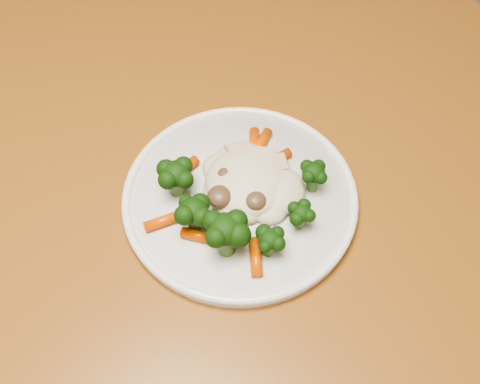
{
  "coord_description": "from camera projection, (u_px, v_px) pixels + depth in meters",
  "views": [
    {
      "loc": [
        0.14,
        -0.07,
        1.31
      ],
      "look_at": [
        -0.09,
        0.23,
        0.77
      ],
      "focal_mm": 45.0,
      "sensor_mm": 36.0,
      "label": 1
    }
  ],
  "objects": [
    {
      "name": "plate",
      "position": [
        240.0,
        199.0,
        0.67
      ],
      "size": [
        0.26,
        0.26,
        0.01
      ],
      "primitive_type": "cylinder",
      "color": "white",
      "rests_on": "dining_table"
    },
    {
      "name": "meal",
      "position": [
        239.0,
        194.0,
        0.64
      ],
      "size": [
        0.17,
        0.19,
        0.05
      ],
      "color": "beige",
      "rests_on": "plate"
    },
    {
      "name": "dining_table",
      "position": [
        334.0,
        266.0,
        0.74
      ],
      "size": [
        1.41,
        1.14,
        0.75
      ],
      "rotation": [
        0.0,
        0.0,
        -0.29
      ],
      "color": "#975B22",
      "rests_on": "ground"
    }
  ]
}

